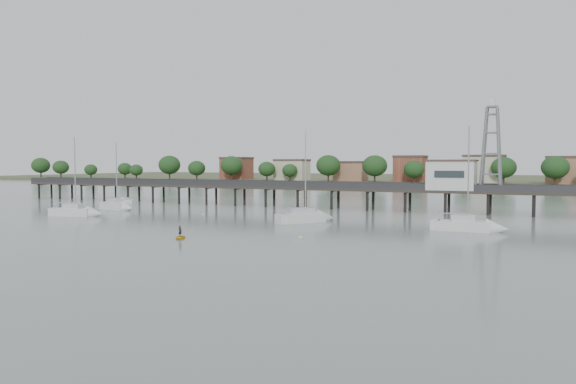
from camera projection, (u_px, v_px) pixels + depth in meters
name	position (u px, v px, depth m)	size (l,w,h in m)	color
ground_plane	(85.00, 253.00, 54.13)	(500.00, 500.00, 0.00)	slate
pier	(318.00, 188.00, 108.21)	(150.00, 5.00, 5.50)	#2D2823
pier_building	(451.00, 175.00, 97.48)	(8.40, 5.40, 5.30)	silver
lattice_tower	(492.00, 149.00, 94.50)	(3.20, 3.20, 15.50)	slate
sailboat_a	(81.00, 212.00, 91.90)	(8.63, 4.43, 13.69)	silver
sailboat_c	(311.00, 218.00, 82.97)	(7.21, 8.33, 14.15)	silver
sailboat_d	(475.00, 227.00, 71.37)	(8.70, 2.80, 14.21)	silver
sailboat_b	(120.00, 206.00, 103.99)	(8.21, 4.08, 13.07)	silver
white_tender	(127.00, 201.00, 120.27)	(3.85, 1.72, 1.48)	silver
yellow_dinghy	(180.00, 239.00, 64.66)	(1.62, 0.47, 2.26)	yellow
dinghy_occupant	(180.00, 239.00, 64.66)	(0.45, 1.25, 0.30)	black
mooring_buoys	(298.00, 223.00, 80.06)	(89.55, 24.09, 0.39)	beige
far_shore	(458.00, 179.00, 270.66)	(500.00, 170.00, 10.40)	#475133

